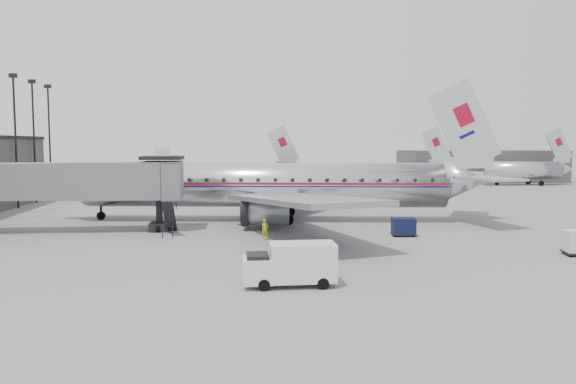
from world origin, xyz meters
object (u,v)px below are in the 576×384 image
(airliner, at_px, (274,185))
(service_van, at_px, (291,264))
(ramp_worker, at_px, (265,229))
(baggage_cart_navy, at_px, (403,226))

(airliner, bearing_deg, service_van, -84.67)
(airliner, height_order, ramp_worker, airliner)
(service_van, xyz_separation_m, ramp_worker, (-0.50, 14.06, -0.37))
(airliner, distance_m, ramp_worker, 11.23)
(airliner, height_order, baggage_cart_navy, airliner)
(baggage_cart_navy, distance_m, ramp_worker, 11.20)
(baggage_cart_navy, relative_size, ramp_worker, 1.19)
(airliner, xyz_separation_m, baggage_cart_navy, (9.70, -10.05, -2.63))
(ramp_worker, bearing_deg, baggage_cart_navy, -26.32)
(ramp_worker, bearing_deg, airliner, 51.96)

